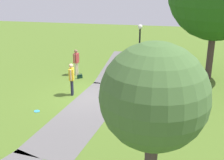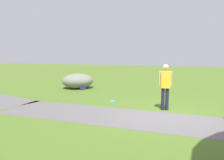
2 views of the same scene
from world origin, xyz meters
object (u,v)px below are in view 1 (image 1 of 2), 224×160
object	(u,v)px
handbag_on_grass	(80,76)
woman_with_handbag	(76,60)
young_tree_near_path	(154,98)
frisbee_on_grass	(37,111)
lamp_post	(140,46)
man_near_boulder	(72,77)

from	to	relation	value
handbag_on_grass	woman_with_handbag	bearing A→B (deg)	-148.08
young_tree_near_path	frisbee_on_grass	world-z (taller)	young_tree_near_path
lamp_post	handbag_on_grass	world-z (taller)	lamp_post
woman_with_handbag	young_tree_near_path	bearing A→B (deg)	26.30
lamp_post	woman_with_handbag	size ratio (longest dim) A/B	2.04
young_tree_near_path	lamp_post	bearing A→B (deg)	-172.41
man_near_boulder	frisbee_on_grass	bearing A→B (deg)	-24.09
man_near_boulder	frisbee_on_grass	distance (m)	2.73
lamp_post	man_near_boulder	bearing A→B (deg)	-46.87
frisbee_on_grass	man_near_boulder	bearing A→B (deg)	155.91
handbag_on_grass	frisbee_on_grass	distance (m)	5.06
lamp_post	man_near_boulder	xyz separation A→B (m)	(3.08, -3.29, -1.10)
handbag_on_grass	man_near_boulder	bearing A→B (deg)	8.42
handbag_on_grass	lamp_post	bearing A→B (deg)	95.79
young_tree_near_path	handbag_on_grass	xyz separation A→B (m)	(-10.60, -5.16, -3.39)
young_tree_near_path	lamp_post	world-z (taller)	young_tree_near_path
handbag_on_grass	frisbee_on_grass	size ratio (longest dim) A/B	1.39
man_near_boulder	young_tree_near_path	bearing A→B (deg)	31.07
lamp_post	frisbee_on_grass	size ratio (longest dim) A/B	12.71
young_tree_near_path	lamp_post	size ratio (longest dim) A/B	1.40
woman_with_handbag	handbag_on_grass	bearing A→B (deg)	31.92
lamp_post	frisbee_on_grass	bearing A→B (deg)	-38.72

